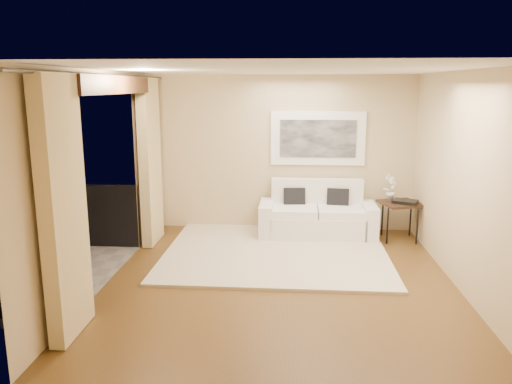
# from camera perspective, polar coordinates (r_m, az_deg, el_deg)

# --- Properties ---
(floor) EXTENTS (5.00, 5.00, 0.00)m
(floor) POSITION_cam_1_polar(r_m,az_deg,el_deg) (6.66, 2.75, -10.10)
(floor) COLOR brown
(floor) RESTS_ON ground
(room_shell) EXTENTS (5.00, 6.40, 5.00)m
(room_shell) POSITION_cam_1_polar(r_m,az_deg,el_deg) (6.56, -16.36, 11.67)
(room_shell) COLOR white
(room_shell) RESTS_ON ground
(balcony) EXTENTS (1.81, 2.60, 1.17)m
(balcony) POSITION_cam_1_polar(r_m,az_deg,el_deg) (7.42, -23.89, -7.33)
(balcony) COLOR #605B56
(balcony) RESTS_ON ground
(curtains) EXTENTS (0.16, 4.80, 2.64)m
(curtains) POSITION_cam_1_polar(r_m,az_deg,el_deg) (6.66, -15.60, 1.45)
(curtains) COLOR #CEBA7F
(curtains) RESTS_ON ground
(artwork) EXTENTS (1.62, 0.07, 0.92)m
(artwork) POSITION_cam_1_polar(r_m,az_deg,el_deg) (8.69, 7.08, 6.09)
(artwork) COLOR white
(artwork) RESTS_ON room_shell
(rug) EXTENTS (3.37, 2.94, 0.04)m
(rug) POSITION_cam_1_polar(r_m,az_deg,el_deg) (7.68, 2.28, -6.84)
(rug) COLOR beige
(rug) RESTS_ON floor
(sofa) EXTENTS (1.95, 0.85, 0.93)m
(sofa) POSITION_cam_1_polar(r_m,az_deg,el_deg) (8.55, 6.99, -2.79)
(sofa) COLOR white
(sofa) RESTS_ON floor
(side_table) EXTENTS (0.74, 0.74, 0.64)m
(side_table) POSITION_cam_1_polar(r_m,az_deg,el_deg) (8.52, 16.17, -1.50)
(side_table) COLOR #311D10
(side_table) RESTS_ON floor
(tray) EXTENTS (0.46, 0.41, 0.05)m
(tray) POSITION_cam_1_polar(r_m,az_deg,el_deg) (8.45, 16.68, -1.06)
(tray) COLOR black
(tray) RESTS_ON side_table
(orchid) EXTENTS (0.29, 0.28, 0.45)m
(orchid) POSITION_cam_1_polar(r_m,az_deg,el_deg) (8.54, 15.12, 0.54)
(orchid) COLOR white
(orchid) RESTS_ON side_table
(balcony_chair_far) EXTENTS (0.50, 0.50, 0.92)m
(balcony_chair_far) POSITION_cam_1_polar(r_m,az_deg,el_deg) (8.17, -24.19, -3.05)
(balcony_chair_far) COLOR #311D10
(balcony_chair_far) RESTS_ON balcony
(balcony_chair_near) EXTENTS (0.46, 0.47, 0.92)m
(balcony_chair_near) POSITION_cam_1_polar(r_m,az_deg,el_deg) (6.54, -23.56, -6.61)
(balcony_chair_near) COLOR #311D10
(balcony_chair_near) RESTS_ON balcony
(glass_b) EXTENTS (0.06, 0.06, 0.12)m
(glass_b) POSITION_cam_1_polar(r_m,az_deg,el_deg) (7.10, -26.62, -2.51)
(glass_b) COLOR white
(glass_b) RESTS_ON bistro_table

